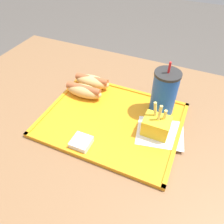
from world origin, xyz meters
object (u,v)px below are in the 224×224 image
(soda_cup, at_px, (164,92))
(hot_dog_far, at_px, (92,81))
(fries_carton, at_px, (156,125))
(hot_dog_near, at_px, (84,91))
(sauce_cup_mayo, at_px, (81,142))

(soda_cup, bearing_deg, hot_dog_far, 175.39)
(soda_cup, bearing_deg, fries_carton, -84.50)
(hot_dog_far, relative_size, hot_dog_near, 1.00)
(soda_cup, bearing_deg, sauce_cup_mayo, -125.76)
(fries_carton, relative_size, sauce_cup_mayo, 1.98)
(hot_dog_far, distance_m, sauce_cup_mayo, 0.28)
(fries_carton, xyz_separation_m, sauce_cup_mayo, (-0.18, -0.13, -0.02))
(soda_cup, xyz_separation_m, hot_dog_far, (-0.27, 0.02, -0.05))
(hot_dog_near, relative_size, sauce_cup_mayo, 2.56)
(hot_dog_near, xyz_separation_m, sauce_cup_mayo, (0.10, -0.20, -0.01))
(hot_dog_near, bearing_deg, fries_carton, -13.03)
(hot_dog_far, bearing_deg, soda_cup, -4.61)
(hot_dog_near, bearing_deg, hot_dog_far, 90.00)
(soda_cup, distance_m, hot_dog_far, 0.28)
(soda_cup, height_order, sauce_cup_mayo, soda_cup)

